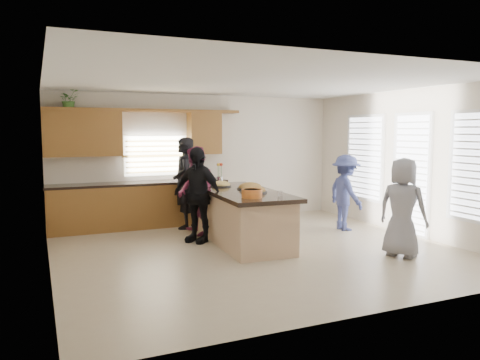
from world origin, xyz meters
name	(u,v)px	position (x,y,z in m)	size (l,w,h in m)	color
floor	(258,250)	(0.00, 0.00, 0.00)	(6.50, 6.50, 0.00)	#BAAA8A
room_shell	(258,137)	(0.00, 0.00, 1.90)	(6.52, 6.02, 2.81)	silver
back_cabinetry	(137,184)	(-1.47, 2.73, 0.91)	(4.08, 0.66, 2.46)	olive
right_wall_glazing	(413,166)	(3.22, -0.13, 1.34)	(0.06, 4.00, 2.25)	white
island	(242,218)	(-0.02, 0.59, 0.45)	(1.29, 2.76, 0.95)	tan
platter_front	(254,191)	(0.05, 0.26, 0.98)	(0.46, 0.46, 0.19)	black
platter_mid	(250,188)	(0.19, 0.71, 0.98)	(0.48, 0.48, 0.19)	black
platter_back	(221,185)	(-0.15, 1.32, 0.98)	(0.40, 0.40, 0.16)	black
salad_bowl	(252,193)	(-0.25, -0.30, 1.03)	(0.33, 0.33, 0.14)	orange
clear_cup	(280,194)	(0.21, -0.39, 1.00)	(0.09, 0.09, 0.10)	white
plate_stack	(218,184)	(-0.13, 1.51, 0.97)	(0.25, 0.25, 0.05)	#C69AE1
flower_vase	(220,173)	(0.02, 1.80, 1.17)	(0.14, 0.14, 0.41)	silver
potted_plant	(69,100)	(-2.73, 2.82, 2.61)	(0.38, 0.33, 0.42)	#477F33
woman_left_back	(184,183)	(-0.60, 2.26, 0.94)	(0.68, 0.45, 1.88)	black
woman_left_mid	(196,191)	(-0.57, 1.55, 0.86)	(0.84, 0.65, 1.72)	maroon
woman_left_front	(197,195)	(-0.73, 0.99, 0.86)	(1.01, 0.42, 1.72)	black
woman_right_back	(346,193)	(2.35, 0.77, 0.77)	(0.99, 0.57, 1.53)	#3B4581
woman_right_front	(403,208)	(1.94, -1.27, 0.79)	(0.78, 0.51, 1.59)	gray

